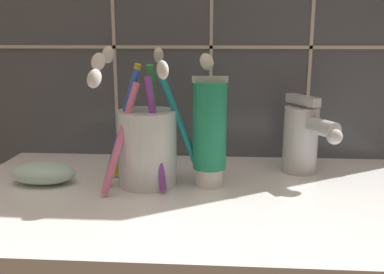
% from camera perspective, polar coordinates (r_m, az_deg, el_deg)
% --- Properties ---
extents(sink_counter, '(0.60, 0.34, 0.02)m').
position_cam_1_polar(sink_counter, '(0.54, 0.32, -8.42)').
color(sink_counter, white).
rests_on(sink_counter, ground).
extents(tile_wall_backsplash, '(0.70, 0.02, 0.51)m').
position_cam_1_polar(tile_wall_backsplash, '(0.68, 1.31, 17.09)').
color(tile_wall_backsplash, '#4C515B').
rests_on(tile_wall_backsplash, ground).
extents(toothbrush_cup, '(0.16, 0.14, 0.18)m').
position_cam_1_polar(toothbrush_cup, '(0.55, -6.06, -0.69)').
color(toothbrush_cup, silver).
rests_on(toothbrush_cup, sink_counter).
extents(toothpaste_tube, '(0.04, 0.04, 0.14)m').
position_cam_1_polar(toothpaste_tube, '(0.54, 2.36, 0.57)').
color(toothpaste_tube, white).
rests_on(toothpaste_tube, sink_counter).
extents(sink_faucet, '(0.07, 0.10, 0.11)m').
position_cam_1_polar(sink_faucet, '(0.62, 14.62, 0.05)').
color(sink_faucet, silver).
rests_on(sink_faucet, sink_counter).
extents(soap_bar, '(0.09, 0.05, 0.03)m').
position_cam_1_polar(soap_bar, '(0.60, -19.18, -4.56)').
color(soap_bar, silver).
rests_on(soap_bar, sink_counter).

